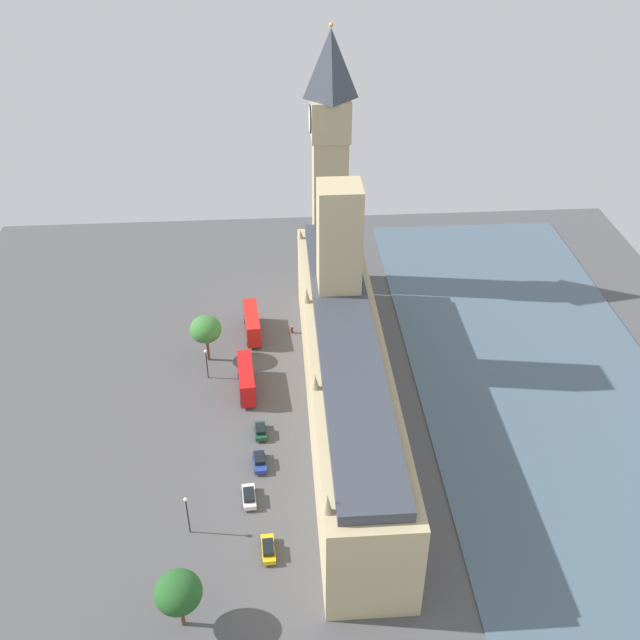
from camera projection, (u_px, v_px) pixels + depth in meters
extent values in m
plane|color=#4C4C4F|center=(332.00, 417.00, 121.36)|extent=(146.81, 146.81, 0.00)
cube|color=#475B6B|center=(552.00, 406.00, 123.35)|extent=(43.26, 132.13, 0.25)
cube|color=tan|center=(345.00, 379.00, 117.12)|extent=(11.73, 74.42, 15.43)
cube|color=tan|center=(339.00, 283.00, 122.68)|extent=(6.91, 6.91, 34.93)
cube|color=#383D47|center=(346.00, 336.00, 112.33)|extent=(8.91, 71.44, 1.60)
cone|color=tan|center=(300.00, 234.00, 139.58)|extent=(1.20, 1.20, 1.81)
cone|color=tan|center=(306.00, 294.00, 120.88)|extent=(1.20, 1.20, 2.84)
cone|color=tan|center=(315.00, 381.00, 102.58)|extent=(1.20, 1.20, 2.43)
cone|color=tan|center=(327.00, 503.00, 84.04)|extent=(1.20, 1.20, 2.92)
cube|color=tan|center=(330.00, 215.00, 147.27)|extent=(6.58, 6.58, 31.69)
cube|color=tan|center=(330.00, 119.00, 136.22)|extent=(7.24, 7.24, 7.56)
cylinder|color=silver|center=(310.00, 119.00, 136.01)|extent=(0.25, 5.00, 5.00)
torus|color=black|center=(310.00, 119.00, 136.01)|extent=(0.24, 5.24, 5.24)
cylinder|color=silver|center=(329.00, 112.00, 139.33)|extent=(5.00, 0.25, 5.00)
torus|color=black|center=(329.00, 112.00, 139.33)|extent=(5.24, 0.24, 5.24)
pyramid|color=#383D47|center=(331.00, 64.00, 130.64)|extent=(7.24, 7.24, 12.27)
sphere|color=gold|center=(331.00, 25.00, 126.96)|extent=(0.80, 0.80, 0.80)
cube|color=red|center=(252.00, 323.00, 139.22)|extent=(3.39, 10.68, 4.20)
cube|color=black|center=(252.00, 322.00, 139.18)|extent=(3.41, 10.28, 0.70)
cylinder|color=black|center=(245.00, 322.00, 143.26)|extent=(0.44, 1.13, 1.10)
cylinder|color=black|center=(257.00, 321.00, 143.55)|extent=(0.44, 1.13, 1.10)
cylinder|color=black|center=(248.00, 344.00, 137.26)|extent=(0.44, 1.13, 1.10)
cylinder|color=black|center=(260.00, 342.00, 137.55)|extent=(0.44, 1.13, 1.10)
cube|color=red|center=(246.00, 378.00, 125.45)|extent=(3.31, 10.66, 4.20)
cube|color=black|center=(246.00, 378.00, 125.40)|extent=(3.33, 10.27, 0.70)
cylinder|color=black|center=(239.00, 375.00, 129.49)|extent=(0.43, 1.12, 1.10)
cylinder|color=black|center=(252.00, 374.00, 129.77)|extent=(0.43, 1.12, 1.10)
cylinder|color=black|center=(241.00, 402.00, 123.48)|extent=(0.43, 1.12, 1.10)
cylinder|color=black|center=(255.00, 401.00, 123.76)|extent=(0.43, 1.12, 1.10)
cube|color=#19472D|center=(261.00, 431.00, 117.45)|extent=(2.00, 4.11, 0.75)
cube|color=black|center=(261.00, 429.00, 116.89)|extent=(1.60, 2.34, 0.65)
cylinder|color=black|center=(255.00, 428.00, 118.62)|extent=(0.30, 0.70, 0.68)
cylinder|color=black|center=(265.00, 427.00, 118.79)|extent=(0.30, 0.70, 0.68)
cylinder|color=black|center=(256.00, 439.00, 116.52)|extent=(0.30, 0.70, 0.68)
cylinder|color=black|center=(266.00, 438.00, 116.70)|extent=(0.30, 0.70, 0.68)
cube|color=navy|center=(260.00, 462.00, 111.80)|extent=(2.21, 4.57, 0.75)
cube|color=black|center=(259.00, 458.00, 111.58)|extent=(1.75, 2.61, 0.65)
cylinder|color=black|center=(266.00, 470.00, 110.96)|extent=(0.31, 0.70, 0.68)
cylinder|color=black|center=(255.00, 471.00, 110.74)|extent=(0.31, 0.70, 0.68)
cylinder|color=black|center=(264.00, 457.00, 113.27)|extent=(0.31, 0.70, 0.68)
cylinder|color=black|center=(254.00, 458.00, 113.05)|extent=(0.31, 0.70, 0.68)
cube|color=silver|center=(249.00, 497.00, 106.09)|extent=(2.22, 4.61, 0.75)
cube|color=black|center=(249.00, 495.00, 105.52)|extent=(1.76, 2.63, 0.65)
cylinder|color=black|center=(243.00, 492.00, 107.37)|extent=(0.30, 0.70, 0.68)
cylinder|color=black|center=(254.00, 491.00, 107.58)|extent=(0.30, 0.70, 0.68)
cylinder|color=black|center=(244.00, 507.00, 105.03)|extent=(0.30, 0.70, 0.68)
cylinder|color=black|center=(256.00, 506.00, 105.24)|extent=(0.30, 0.70, 0.68)
cube|color=gold|center=(268.00, 549.00, 98.50)|extent=(2.03, 4.67, 0.75)
cube|color=black|center=(268.00, 547.00, 97.91)|extent=(1.62, 2.65, 0.65)
cylinder|color=black|center=(262.00, 543.00, 99.82)|extent=(0.29, 0.69, 0.68)
cylinder|color=black|center=(273.00, 542.00, 99.99)|extent=(0.29, 0.69, 0.68)
cylinder|color=black|center=(263.00, 561.00, 97.42)|extent=(0.29, 0.69, 0.68)
cylinder|color=black|center=(275.00, 560.00, 97.59)|extent=(0.29, 0.69, 0.68)
cylinder|color=maroon|center=(292.00, 330.00, 140.73)|extent=(0.63, 0.63, 1.34)
sphere|color=beige|center=(292.00, 326.00, 140.28)|extent=(0.26, 0.26, 0.26)
cube|color=black|center=(291.00, 330.00, 140.53)|extent=(0.27, 0.30, 0.24)
cylinder|color=brown|center=(208.00, 349.00, 132.87)|extent=(0.56, 0.56, 4.61)
ellipsoid|color=#387533|center=(206.00, 329.00, 130.39)|extent=(5.60, 5.60, 4.76)
cylinder|color=brown|center=(182.00, 614.00, 89.05)|extent=(0.56, 0.56, 4.06)
ellipsoid|color=#235623|center=(178.00, 592.00, 86.70)|extent=(5.73, 5.73, 4.87)
cylinder|color=black|center=(188.00, 517.00, 100.04)|extent=(0.18, 0.18, 6.20)
sphere|color=#F2EAC6|center=(186.00, 500.00, 98.14)|extent=(0.56, 0.56, 0.56)
cylinder|color=black|center=(207.00, 365.00, 128.29)|extent=(0.18, 0.18, 5.47)
sphere|color=#F2EAC6|center=(206.00, 351.00, 126.59)|extent=(0.56, 0.56, 0.56)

